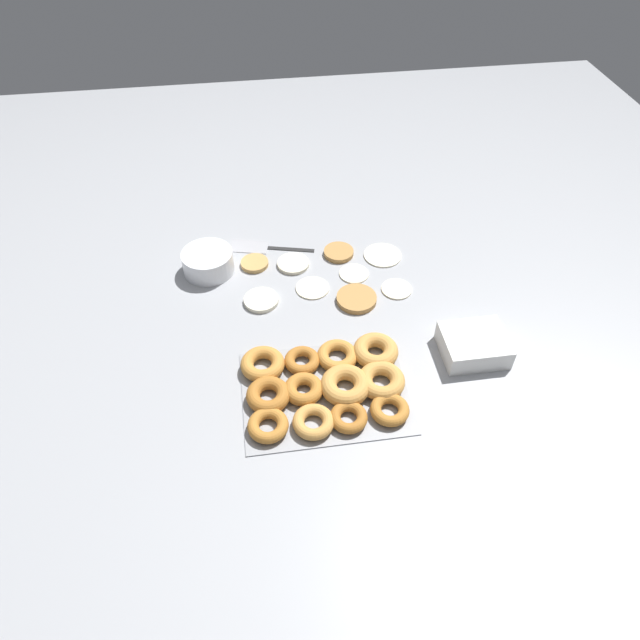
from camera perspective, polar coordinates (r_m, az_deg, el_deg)
ground_plane at (r=1.54m, az=0.22°, el=1.00°), size 3.00×3.00×0.00m
pancake_0 at (r=1.67m, az=-2.69°, el=5.65°), size 0.09×0.09×0.01m
pancake_1 at (r=1.59m, az=-0.76°, el=3.28°), size 0.09×0.09×0.01m
pancake_2 at (r=1.56m, az=3.68°, el=2.13°), size 0.11×0.11×0.02m
pancake_3 at (r=1.71m, az=6.29°, el=6.52°), size 0.11×0.11×0.01m
pancake_4 at (r=1.56m, az=-5.90°, el=1.99°), size 0.09×0.09×0.01m
pancake_5 at (r=1.64m, az=3.43°, el=4.71°), size 0.09×0.09×0.01m
pancake_6 at (r=1.71m, az=1.88°, el=6.76°), size 0.09×0.09×0.01m
pancake_7 at (r=1.68m, az=-6.56°, el=5.65°), size 0.08×0.08×0.01m
pancake_8 at (r=1.60m, az=7.67°, el=3.15°), size 0.09×0.09×0.01m
donut_tray at (r=1.34m, az=0.82°, el=-6.43°), size 0.39×0.29×0.04m
batter_bowl at (r=1.67m, az=-11.13°, el=5.73°), size 0.15×0.15×0.06m
container_stack at (r=1.46m, az=15.11°, el=-2.44°), size 0.16×0.13×0.06m
spatula at (r=1.75m, az=-6.21°, el=7.29°), size 0.26×0.10×0.01m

